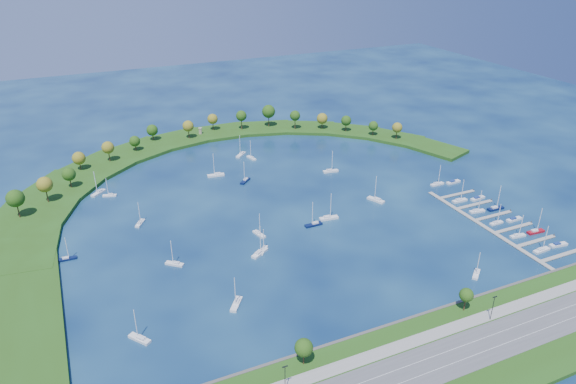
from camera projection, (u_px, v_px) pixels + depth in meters
name	position (u px, v px, depth m)	size (l,w,h in m)	color
ground	(283.00, 205.00, 269.60)	(700.00, 700.00, 0.00)	#071842
south_shoreline	(436.00, 361.00, 168.43)	(420.00, 43.10, 11.60)	#254A13
breakwater	(173.00, 182.00, 292.01)	(286.74, 247.64, 2.00)	#254A13
breakwater_trees	(206.00, 136.00, 331.35)	(238.36, 92.84, 15.98)	#382314
harbor_tower	(200.00, 131.00, 360.19)	(2.60, 2.60, 4.40)	gray
dock_system	(496.00, 224.00, 250.92)	(24.28, 82.00, 1.60)	gray
moored_boat_0	(236.00, 303.00, 195.15)	(7.11, 8.64, 12.98)	silver
moored_boat_1	(245.00, 180.00, 294.45)	(7.89, 7.66, 12.64)	#09143B
moored_boat_2	(260.00, 252.00, 226.76)	(9.13, 7.21, 13.55)	silver
moored_boat_3	(175.00, 263.00, 219.27)	(7.49, 6.88, 11.71)	silver
moored_boat_4	(376.00, 199.00, 272.74)	(6.35, 9.83, 14.07)	silver
moored_boat_5	(140.00, 338.00, 178.13)	(7.03, 8.35, 12.64)	silver
moored_boat_6	(263.00, 249.00, 229.10)	(6.19, 6.81, 10.60)	silver
moored_boat_7	(110.00, 195.00, 277.90)	(7.44, 4.23, 10.55)	silver
moored_boat_8	(241.00, 154.00, 329.97)	(8.56, 8.43, 13.80)	silver
moored_boat_9	(216.00, 175.00, 301.39)	(9.97, 3.92, 14.27)	silver
moored_boat_10	(329.00, 217.00, 255.10)	(9.65, 3.66, 13.85)	silver
moored_boat_11	(476.00, 273.00, 212.69)	(7.25, 6.49, 11.21)	silver
moored_boat_12	(251.00, 157.00, 325.17)	(4.01, 8.38, 11.87)	silver
moored_boat_13	(331.00, 171.00, 306.72)	(9.33, 3.74, 13.34)	silver
moored_boat_14	(67.00, 258.00, 222.84)	(7.42, 2.29, 10.82)	#09143B
moored_boat_15	(259.00, 233.00, 241.42)	(4.08, 8.13, 11.52)	silver
moored_boat_16	(140.00, 223.00, 250.64)	(5.97, 7.73, 11.41)	silver
moored_boat_17	(314.00, 224.00, 249.39)	(8.71, 2.60, 12.73)	#09143B
moored_boat_18	(98.00, 192.00, 280.47)	(8.46, 8.21, 13.54)	silver
docked_boat_0	(542.00, 250.00, 228.85)	(8.57, 2.83, 12.43)	silver
docked_boat_1	(558.00, 245.00, 233.02)	(8.85, 3.42, 1.76)	silver
docked_boat_2	(518.00, 235.00, 239.96)	(7.90, 2.94, 11.34)	silver
docked_boat_3	(536.00, 231.00, 243.30)	(8.95, 3.11, 12.92)	maroon
docked_boat_4	(496.00, 222.00, 250.90)	(7.21, 2.07, 10.57)	silver
docked_boat_5	(514.00, 219.00, 254.12)	(8.63, 2.65, 1.75)	silver
docked_boat_6	(477.00, 211.00, 261.71)	(8.32, 3.36, 11.88)	silver
docked_boat_7	(496.00, 208.00, 264.15)	(9.19, 2.93, 13.36)	#09143B
docked_boat_8	(460.00, 200.00, 272.22)	(8.54, 2.47, 12.53)	silver
docked_boat_9	(478.00, 198.00, 274.69)	(8.97, 3.49, 1.78)	silver
docked_boat_10	(437.00, 184.00, 290.50)	(8.21, 2.49, 11.99)	silver
docked_boat_11	(453.00, 182.00, 293.04)	(8.98, 3.05, 1.80)	silver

